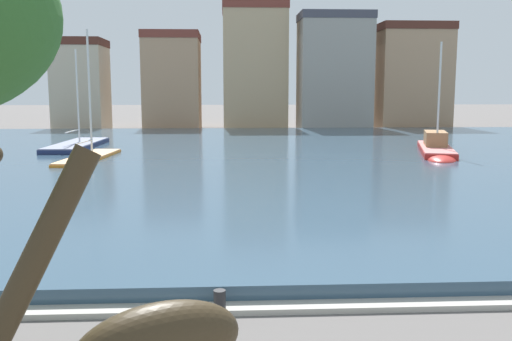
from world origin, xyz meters
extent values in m
cube|color=#334C60|center=(0.00, 31.02, 0.21)|extent=(89.23, 45.78, 0.43)
cube|color=#ADA89E|center=(0.00, 7.88, 0.06)|extent=(89.23, 0.50, 0.12)
cylinder|color=#382B19|center=(-3.61, 1.39, 3.14)|extent=(1.00, 0.64, 1.65)
cube|color=navy|center=(-12.19, 35.61, 0.35)|extent=(2.63, 8.53, 0.70)
ellipsoid|color=navy|center=(-12.02, 39.61, 0.35)|extent=(2.17, 3.04, 0.67)
cube|color=slate|center=(-12.19, 35.61, 0.73)|extent=(2.57, 8.35, 0.06)
cylinder|color=silver|center=(-12.17, 36.24, 3.84)|extent=(0.12, 0.12, 6.28)
cylinder|color=silver|center=(-12.23, 34.76, 1.60)|extent=(0.20, 2.95, 0.08)
cube|color=red|center=(10.86, 31.46, 0.37)|extent=(3.99, 8.30, 0.75)
ellipsoid|color=red|center=(9.79, 27.75, 0.37)|extent=(2.35, 3.18, 0.71)
cube|color=#C7716E|center=(10.86, 31.46, 0.78)|extent=(3.91, 8.13, 0.06)
cube|color=#9E7047|center=(11.03, 32.04, 1.25)|extent=(2.01, 3.08, 0.89)
cylinder|color=silver|center=(10.69, 30.87, 3.94)|extent=(0.12, 0.12, 6.38)
cylinder|color=silver|center=(11.09, 32.24, 1.65)|extent=(0.87, 2.75, 0.08)
cube|color=orange|center=(-9.90, 29.28, 0.28)|extent=(2.30, 7.45, 0.56)
ellipsoid|color=orange|center=(-9.57, 32.75, 0.28)|extent=(1.68, 2.69, 0.53)
cube|color=#E2A56E|center=(-9.90, 29.28, 0.59)|extent=(2.25, 7.30, 0.06)
cylinder|color=silver|center=(-9.85, 29.83, 4.10)|extent=(0.12, 0.12, 7.08)
cylinder|color=silver|center=(-9.97, 28.55, 1.46)|extent=(0.32, 2.56, 0.08)
cylinder|color=#232326|center=(-2.33, 7.73, 0.25)|extent=(0.24, 0.24, 0.50)
cube|color=#C6B293|center=(-17.29, 57.93, 4.34)|extent=(5.07, 5.69, 8.67)
cube|color=#51281E|center=(-17.29, 57.93, 9.07)|extent=(5.17, 5.81, 0.80)
cube|color=tan|center=(-7.77, 58.51, 4.69)|extent=(5.75, 7.25, 9.39)
cube|color=brown|center=(-7.77, 58.51, 9.79)|extent=(5.87, 7.40, 0.80)
cube|color=tan|center=(0.96, 58.58, 6.20)|extent=(6.66, 6.55, 12.40)
cube|color=brown|center=(0.96, 58.58, 12.80)|extent=(6.80, 6.68, 0.80)
cube|color=gray|center=(9.17, 56.26, 5.63)|extent=(7.31, 5.04, 11.27)
cube|color=#42424C|center=(9.17, 56.26, 11.67)|extent=(7.46, 5.14, 0.80)
cube|color=tan|center=(17.69, 58.24, 5.17)|extent=(7.38, 7.49, 10.33)
cube|color=#51281E|center=(17.69, 58.24, 10.73)|extent=(7.53, 7.64, 0.80)
camera|label=1|loc=(-2.19, -2.77, 4.38)|focal=39.60mm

